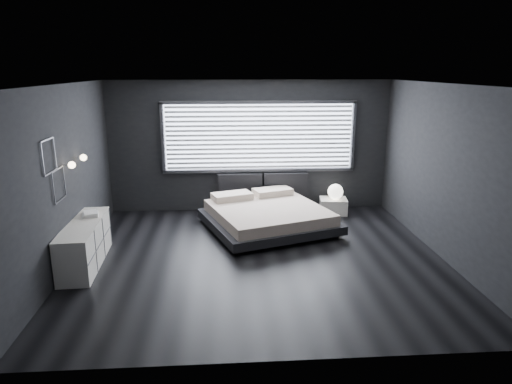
{
  "coord_description": "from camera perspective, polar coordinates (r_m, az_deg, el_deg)",
  "views": [
    {
      "loc": [
        -0.55,
        -6.95,
        3.03
      ],
      "look_at": [
        0.0,
        0.85,
        0.9
      ],
      "focal_mm": 32.0,
      "sensor_mm": 36.0,
      "label": 1
    }
  ],
  "objects": [
    {
      "name": "dresser",
      "position": [
        7.74,
        -20.59,
        -6.08
      ],
      "size": [
        0.57,
        1.75,
        0.69
      ],
      "color": "white",
      "rests_on": "ground"
    },
    {
      "name": "headboard",
      "position": [
        9.94,
        0.86,
        0.9
      ],
      "size": [
        1.96,
        0.16,
        0.52
      ],
      "color": "black",
      "rests_on": "ground"
    },
    {
      "name": "sconce_near",
      "position": [
        7.52,
        -22.06,
        3.15
      ],
      "size": [
        0.18,
        0.11,
        0.11
      ],
      "color": "silver",
      "rests_on": "ground"
    },
    {
      "name": "window",
      "position": [
        9.78,
        0.41,
        6.88
      ],
      "size": [
        4.14,
        0.09,
        1.52
      ],
      "color": "white",
      "rests_on": "ground"
    },
    {
      "name": "orb_lamp",
      "position": [
        9.84,
        9.9,
        0.05
      ],
      "size": [
        0.33,
        0.33,
        0.33
      ],
      "primitive_type": "sphere",
      "color": "white",
      "rests_on": "nightstand"
    },
    {
      "name": "sconce_far",
      "position": [
        8.08,
        -20.8,
        4.04
      ],
      "size": [
        0.18,
        0.11,
        0.11
      ],
      "color": "silver",
      "rests_on": "ground"
    },
    {
      "name": "book_stack",
      "position": [
        7.96,
        -20.01,
        -2.58
      ],
      "size": [
        0.32,
        0.37,
        0.07
      ],
      "color": "white",
      "rests_on": "dresser"
    },
    {
      "name": "bed",
      "position": [
        8.86,
        1.44,
        -2.95
      ],
      "size": [
        2.8,
        2.74,
        0.58
      ],
      "color": "black",
      "rests_on": "ground"
    },
    {
      "name": "wall_art_upper",
      "position": [
        6.95,
        -24.46,
        4.09
      ],
      "size": [
        0.01,
        0.48,
        0.48
      ],
      "color": "#47474C",
      "rests_on": "ground"
    },
    {
      "name": "nightstand",
      "position": [
        9.94,
        9.62,
        -1.74
      ],
      "size": [
        0.62,
        0.53,
        0.33
      ],
      "primitive_type": "cube",
      "rotation": [
        0.0,
        0.0,
        -0.12
      ],
      "color": "white",
      "rests_on": "ground"
    },
    {
      "name": "wall_art_lower",
      "position": [
        7.27,
        -23.4,
        0.84
      ],
      "size": [
        0.01,
        0.48,
        0.48
      ],
      "color": "#47474C",
      "rests_on": "ground"
    },
    {
      "name": "room",
      "position": [
        7.16,
        0.48,
        2.08
      ],
      "size": [
        6.04,
        6.0,
        2.8
      ],
      "color": "black",
      "rests_on": "ground"
    }
  ]
}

